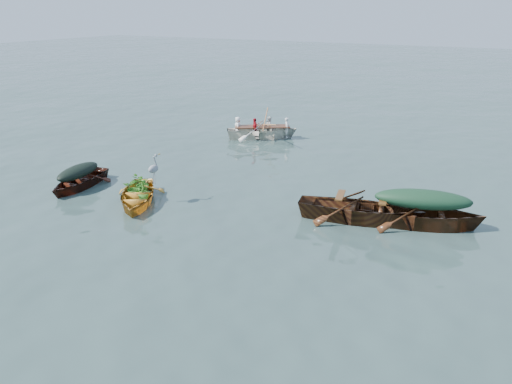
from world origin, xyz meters
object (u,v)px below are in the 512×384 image
yellow_dinghy (138,203)px  rowed_boat (262,139)px  open_wooden_boat (360,221)px  green_tarp_boat (420,226)px  heron (154,174)px  dark_covered_boat (80,188)px

yellow_dinghy → rowed_boat: rowed_boat is taller
open_wooden_boat → yellow_dinghy: bearing=95.0°
yellow_dinghy → green_tarp_boat: bearing=-15.6°
yellow_dinghy → green_tarp_boat: green_tarp_boat is taller
open_wooden_boat → heron: heron is taller
dark_covered_boat → rowed_boat: 8.95m
green_tarp_boat → open_wooden_boat: (-1.56, -0.45, 0.00)m
green_tarp_boat → heron: bearing=89.6°
green_tarp_boat → rowed_boat: bearing=36.5°
green_tarp_boat → rowed_boat: (-8.35, 6.38, 0.00)m
heron → green_tarp_boat: bearing=-17.0°
yellow_dinghy → open_wooden_boat: size_ratio=0.71×
yellow_dinghy → open_wooden_boat: (6.38, 2.00, 0.00)m
dark_covered_boat → rowed_boat: (2.24, 8.67, 0.00)m
heron → dark_covered_boat: bearing=150.5°
green_tarp_boat → heron: (-7.50, -2.11, 0.93)m
green_tarp_boat → rowed_boat: size_ratio=1.04×
yellow_dinghy → dark_covered_boat: yellow_dinghy is taller
green_tarp_boat → open_wooden_boat: bearing=90.0°
dark_covered_boat → open_wooden_boat: size_ratio=0.70×
yellow_dinghy → open_wooden_boat: 6.68m
open_wooden_boat → rowed_boat: (-6.79, 6.83, 0.00)m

